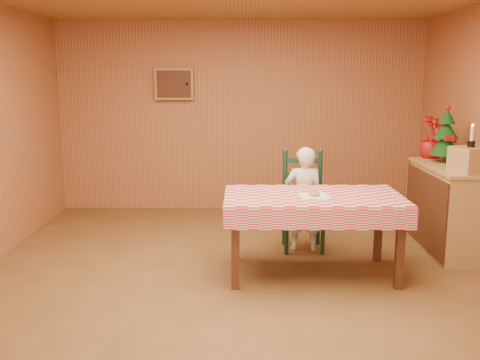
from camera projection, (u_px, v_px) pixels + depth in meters
The scene contains 12 objects.
ground at pixel (240, 290), 4.70m from camera, with size 6.00×6.00×0.00m, color brown.
cabin_walls at pixel (240, 79), 4.88m from camera, with size 5.10×6.05×2.65m.
dining_table at pixel (313, 204), 4.97m from camera, with size 1.66×0.96×0.77m.
ladder_chair at pixel (303, 203), 5.78m from camera, with size 0.44×0.40×1.08m.
seated_child at pixel (304, 199), 5.71m from camera, with size 0.41×0.27×1.12m, color white.
napkin at pixel (314, 196), 4.90m from camera, with size 0.26×0.26×0.00m, color white.
donut at pixel (314, 194), 4.90m from camera, with size 0.11×0.11×0.04m, color #B98F42.
shelf_unit at pixel (449, 209), 5.68m from camera, with size 0.54×1.24×0.93m.
crate at pixel (470, 160), 5.18m from camera, with size 0.30×0.30×0.25m, color tan.
christmas_tree at pixel (446, 136), 5.78m from camera, with size 0.34×0.34×0.62m.
flower_arrangement at pixel (431, 137), 6.09m from camera, with size 0.27×0.27×0.48m, color #A40F0F.
candle_set at pixel (472, 140), 5.14m from camera, with size 0.07×0.07×0.22m.
Camera 1 is at (0.01, -4.43, 1.85)m, focal length 40.00 mm.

